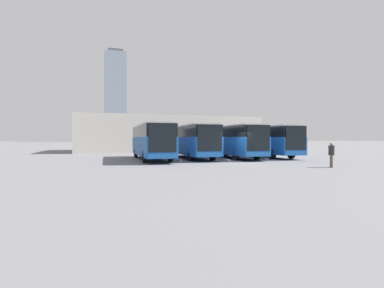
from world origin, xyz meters
The scene contains 11 objects.
ground_plane centered at (0.00, 0.00, 0.00)m, with size 600.00×600.00×0.00m, color slate.
bus_0 centered at (-6.27, -6.23, 1.83)m, with size 2.82×11.90×3.28m.
curb_divider_0 centered at (-4.18, -4.48, 0.07)m, with size 0.24×5.05×0.15m, color #B2B2AD.
bus_1 centered at (-2.09, -5.72, 1.83)m, with size 2.82×11.90×3.28m.
curb_divider_1 centered at (0.00, -3.97, 0.07)m, with size 0.24×5.05×0.15m, color #B2B2AD.
bus_2 centered at (2.09, -6.34, 1.83)m, with size 2.82×11.90×3.28m.
curb_divider_2 centered at (4.18, -4.59, 0.07)m, with size 0.24×5.05×0.15m, color #B2B2AD.
bus_3 centered at (6.27, -5.41, 1.83)m, with size 2.82×11.90×3.28m.
pedestrian centered at (-4.06, 6.08, 0.94)m, with size 0.54×0.54×1.74m.
station_building centered at (0.00, -25.76, 2.77)m, with size 28.26×15.31×5.49m.
office_tower centered at (-5.20, -232.69, 37.09)m, with size 16.88×16.88×75.38m.
Camera 1 is at (11.34, 22.54, 1.93)m, focal length 28.00 mm.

